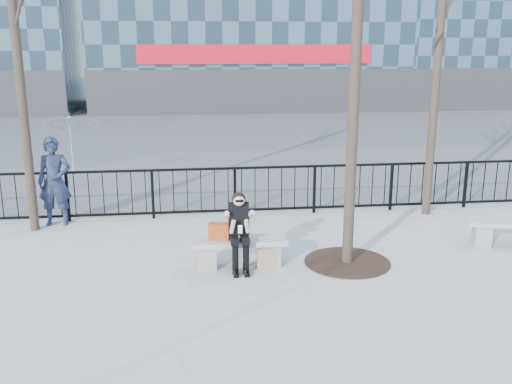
{
  "coord_description": "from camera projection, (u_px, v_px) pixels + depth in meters",
  "views": [
    {
      "loc": [
        -0.84,
        -9.2,
        3.72
      ],
      "look_at": [
        0.4,
        0.8,
        1.1
      ],
      "focal_mm": 40.0,
      "sensor_mm": 36.0,
      "label": 1
    }
  ],
  "objects": [
    {
      "name": "standing_man",
      "position": [
        55.0,
        181.0,
        11.9
      ],
      "size": [
        0.69,
        0.46,
        1.88
      ],
      "primitive_type": "imported",
      "rotation": [
        0.0,
        0.0,
        0.02
      ],
      "color": "black",
      "rests_on": "ground"
    },
    {
      "name": "vendor_umbrella",
      "position": [
        72.0,
        151.0,
        15.01
      ],
      "size": [
        2.86,
        2.88,
        1.99
      ],
      "primitive_type": "imported",
      "rotation": [
        0.0,
        0.0,
        0.39
      ],
      "color": "yellow",
      "rests_on": "ground"
    },
    {
      "name": "tree_grate",
      "position": [
        347.0,
        262.0,
        10.0
      ],
      "size": [
        1.5,
        1.5,
        0.02
      ],
      "primitive_type": "cylinder",
      "color": "black",
      "rests_on": "ground"
    },
    {
      "name": "handbag",
      "position": [
        219.0,
        231.0,
        9.69
      ],
      "size": [
        0.37,
        0.22,
        0.29
      ],
      "primitive_type": "cube",
      "rotation": [
        0.0,
        0.0,
        -0.19
      ],
      "color": "#AF3C15",
      "rests_on": "bench_main"
    },
    {
      "name": "bench_main",
      "position": [
        239.0,
        249.0,
        9.8
      ],
      "size": [
        1.65,
        0.46,
        0.49
      ],
      "color": "slate",
      "rests_on": "ground"
    },
    {
      "name": "railing",
      "position": [
        226.0,
        192.0,
        12.62
      ],
      "size": [
        14.0,
        0.06,
        1.1
      ],
      "color": "black",
      "rests_on": "ground"
    },
    {
      "name": "shopping_bag",
      "position": [
        269.0,
        258.0,
        9.72
      ],
      "size": [
        0.42,
        0.27,
        0.37
      ],
      "primitive_type": "cube",
      "rotation": [
        0.0,
        0.0,
        0.37
      ],
      "color": "#C7AE8C",
      "rests_on": "ground"
    },
    {
      "name": "seated_woman",
      "position": [
        239.0,
        232.0,
        9.55
      ],
      "size": [
        0.5,
        0.64,
        1.34
      ],
      "color": "black",
      "rests_on": "ground"
    },
    {
      "name": "bench_second",
      "position": [
        508.0,
        230.0,
        10.87
      ],
      "size": [
        1.55,
        0.43,
        0.46
      ],
      "rotation": [
        0.0,
        0.0,
        -0.24
      ],
      "color": "slate",
      "rests_on": "ground"
    },
    {
      "name": "street_surface",
      "position": [
        206.0,
        134.0,
        24.28
      ],
      "size": [
        60.0,
        23.0,
        0.01
      ],
      "primitive_type": "cube",
      "color": "#474747",
      "rests_on": "ground"
    },
    {
      "name": "ground",
      "position": [
        239.0,
        266.0,
        9.87
      ],
      "size": [
        120.0,
        120.0,
        0.0
      ],
      "primitive_type": "plane",
      "color": "#999994",
      "rests_on": "ground"
    }
  ]
}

